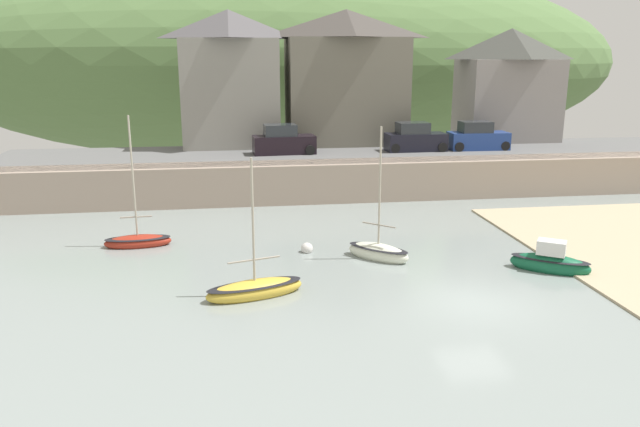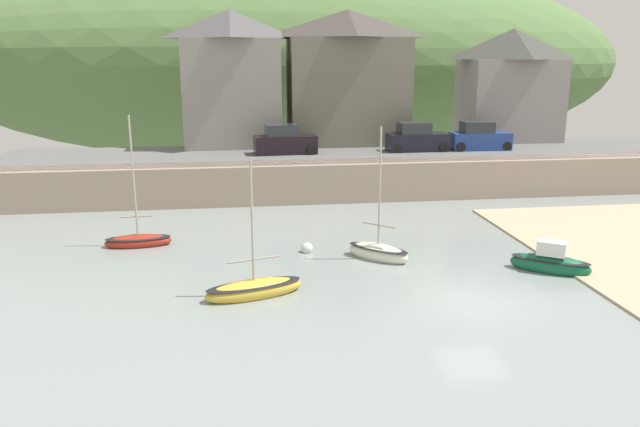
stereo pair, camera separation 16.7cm
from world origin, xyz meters
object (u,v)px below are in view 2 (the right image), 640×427
object	(u,v)px
waterfront_building_right	(510,84)
sailboat_far_left	(378,252)
waterfront_building_left	(232,78)
sailboat_nearest_shore	(138,240)
mooring_buoy	(307,249)
parked_car_by_wall	(416,139)
fishing_boat_green	(254,289)
parked_car_near_slipway	(285,142)
parked_car_end_of_row	(479,138)
waterfront_building_centre	(347,77)
dinghy_open_wooden	(550,263)

from	to	relation	value
waterfront_building_right	sailboat_far_left	distance (m)	25.50
waterfront_building_left	sailboat_nearest_shore	xyz separation A→B (m)	(-4.61, -16.38, -6.94)
mooring_buoy	parked_car_by_wall	bearing A→B (deg)	56.56
fishing_boat_green	parked_car_near_slipway	bearing A→B (deg)	65.59
sailboat_nearest_shore	parked_car_end_of_row	size ratio (longest dim) A/B	1.53
sailboat_far_left	mooring_buoy	world-z (taller)	sailboat_far_left
fishing_boat_green	parked_car_by_wall	bearing A→B (deg)	41.86
waterfront_building_right	parked_car_by_wall	bearing A→B (deg)	-152.28
sailboat_far_left	waterfront_building_centre	bearing A→B (deg)	126.10
mooring_buoy	sailboat_nearest_shore	bearing A→B (deg)	165.27
waterfront_building_centre	fishing_boat_green	bearing A→B (deg)	-108.29
fishing_boat_green	mooring_buoy	world-z (taller)	fishing_boat_green
waterfront_building_left	fishing_boat_green	size ratio (longest dim) A/B	1.74
sailboat_far_left	dinghy_open_wooden	bearing A→B (deg)	21.20
parked_car_near_slipway	parked_car_by_wall	world-z (taller)	same
sailboat_nearest_shore	mooring_buoy	size ratio (longest dim) A/B	11.44
sailboat_far_left	parked_car_by_wall	xyz separation A→B (m)	(6.18, 15.32, 2.88)
dinghy_open_wooden	fishing_boat_green	bearing A→B (deg)	-141.28
fishing_boat_green	parked_car_near_slipway	xyz separation A→B (m)	(2.72, 18.95, 2.92)
sailboat_far_left	mooring_buoy	distance (m)	3.33
parked_car_by_wall	waterfront_building_right	bearing A→B (deg)	25.98
waterfront_building_centre	parked_car_end_of_row	distance (m)	10.47
parked_car_near_slipway	parked_car_by_wall	size ratio (longest dim) A/B	1.01
sailboat_nearest_shore	dinghy_open_wooden	world-z (taller)	sailboat_nearest_shore
waterfront_building_centre	waterfront_building_right	world-z (taller)	waterfront_building_centre
dinghy_open_wooden	parked_car_by_wall	size ratio (longest dim) A/B	0.79
waterfront_building_right	sailboat_nearest_shore	world-z (taller)	waterfront_building_right
parked_car_near_slipway	parked_car_end_of_row	xyz separation A→B (m)	(13.57, 0.00, 0.00)
parked_car_by_wall	sailboat_nearest_shore	bearing A→B (deg)	-146.87
waterfront_building_left	parked_car_by_wall	size ratio (longest dim) A/B	2.28
waterfront_building_right	sailboat_far_left	xyz separation A→B (m)	(-14.74, -19.82, -6.33)
waterfront_building_centre	waterfront_building_right	size ratio (longest dim) A/B	1.15
waterfront_building_centre	parked_car_by_wall	bearing A→B (deg)	-48.05
waterfront_building_centre	mooring_buoy	bearing A→B (deg)	-105.63
sailboat_nearest_shore	mooring_buoy	world-z (taller)	sailboat_nearest_shore
fishing_boat_green	sailboat_nearest_shore	bearing A→B (deg)	110.36
parked_car_near_slipway	fishing_boat_green	bearing A→B (deg)	-102.13
dinghy_open_wooden	parked_car_end_of_row	bearing A→B (deg)	111.67
waterfront_building_centre	sailboat_nearest_shore	distance (m)	22.04
sailboat_nearest_shore	parked_car_end_of_row	distance (m)	24.77
parked_car_near_slipway	parked_car_end_of_row	size ratio (longest dim) A/B	1.02
waterfront_building_left	parked_car_by_wall	xyz separation A→B (m)	(12.43, -4.50, -4.01)
parked_car_near_slipway	mooring_buoy	world-z (taller)	parked_car_near_slipway
waterfront_building_centre	sailboat_far_left	bearing A→B (deg)	-96.14
waterfront_building_left	waterfront_building_centre	world-z (taller)	waterfront_building_centre
dinghy_open_wooden	mooring_buoy	world-z (taller)	dinghy_open_wooden
dinghy_open_wooden	parked_car_end_of_row	size ratio (longest dim) A/B	0.79
sailboat_nearest_shore	parked_car_near_slipway	distance (m)	14.60
waterfront_building_right	parked_car_end_of_row	distance (m)	6.98
parked_car_end_of_row	mooring_buoy	world-z (taller)	parked_car_end_of_row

